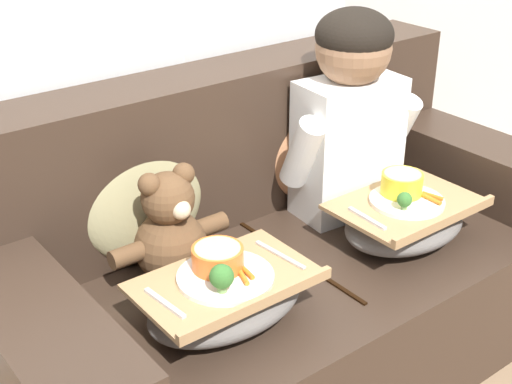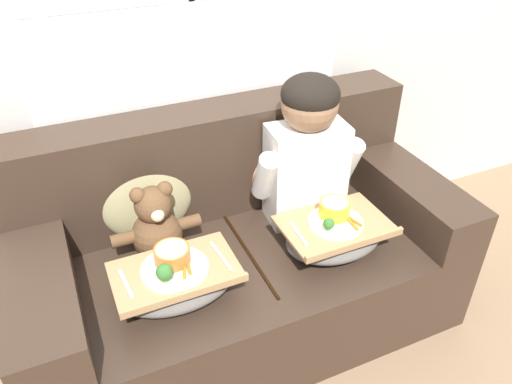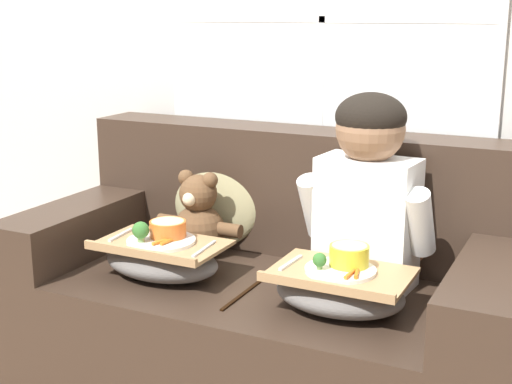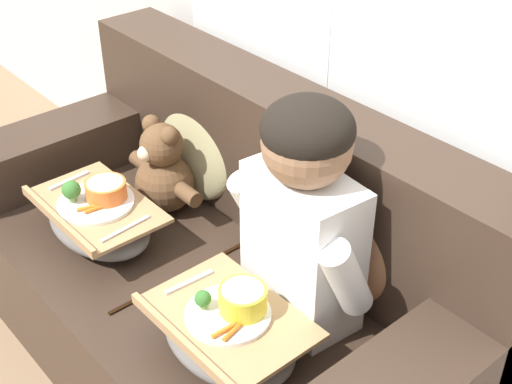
# 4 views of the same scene
# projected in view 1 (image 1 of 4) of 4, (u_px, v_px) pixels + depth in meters

# --- Properties ---
(ground_plane) EXTENTS (14.00, 14.00, 0.00)m
(ground_plane) POSITION_uv_depth(u_px,v_px,m) (283.00, 364.00, 2.21)
(ground_plane) COLOR #8E7051
(couch) EXTENTS (1.71, 0.86, 0.87)m
(couch) POSITION_uv_depth(u_px,v_px,m) (270.00, 269.00, 2.11)
(couch) COLOR #38281E
(couch) RESTS_ON ground_plane
(throw_pillow_behind_child) EXTENTS (0.41, 0.20, 0.43)m
(throw_pillow_behind_child) POSITION_uv_depth(u_px,v_px,m) (315.00, 138.00, 2.28)
(throw_pillow_behind_child) COLOR #B2754C
(throw_pillow_behind_child) RESTS_ON couch
(throw_pillow_behind_teddy) EXTENTS (0.39, 0.19, 0.40)m
(throw_pillow_behind_teddy) POSITION_uv_depth(u_px,v_px,m) (141.00, 193.00, 1.93)
(throw_pillow_behind_teddy) COLOR tan
(throw_pillow_behind_teddy) RESTS_ON couch
(child_figure) EXTENTS (0.46, 0.23, 0.64)m
(child_figure) POSITION_uv_depth(u_px,v_px,m) (350.00, 105.00, 2.11)
(child_figure) COLOR white
(child_figure) RESTS_ON couch
(teddy_bear) EXTENTS (0.34, 0.24, 0.32)m
(teddy_bear) POSITION_uv_depth(u_px,v_px,m) (171.00, 233.00, 1.85)
(teddy_bear) COLOR brown
(teddy_bear) RESTS_ON couch
(lap_tray_child) EXTENTS (0.41, 0.29, 0.20)m
(lap_tray_child) POSITION_uv_depth(u_px,v_px,m) (405.00, 218.00, 2.06)
(lap_tray_child) COLOR slate
(lap_tray_child) RESTS_ON child_figure
(lap_tray_teddy) EXTENTS (0.43, 0.27, 0.20)m
(lap_tray_teddy) POSITION_uv_depth(u_px,v_px,m) (226.00, 296.00, 1.71)
(lap_tray_teddy) COLOR slate
(lap_tray_teddy) RESTS_ON teddy_bear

